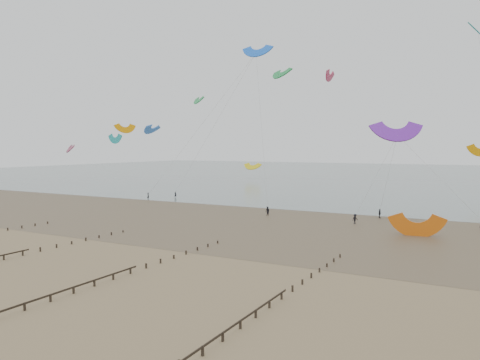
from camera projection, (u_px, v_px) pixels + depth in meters
ground at (141, 258)px, 58.74m from camera, size 500.00×500.00×0.00m
sea_and_shore at (242, 218)px, 90.83m from camera, size 500.00×665.00×0.03m
groynes at (30, 303)px, 40.11m from camera, size 72.16×50.16×1.00m
kitesurfer_lead at (148, 196)px, 123.21m from camera, size 0.82×0.75×1.87m
kitesurfers at (402, 215)px, 89.78m from camera, size 98.81×22.57×1.85m
grounded_kite at (417, 236)px, 72.81m from camera, size 7.83×6.46×3.95m
kites_airborne at (286, 119)px, 145.81m from camera, size 220.83×99.97×42.29m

